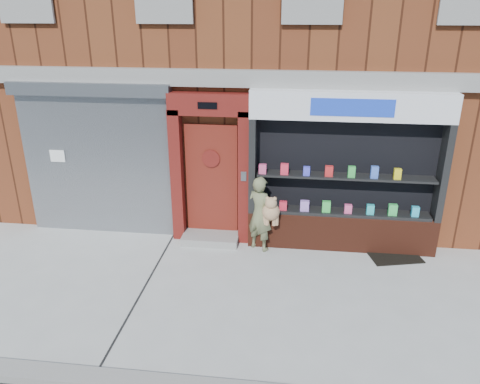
# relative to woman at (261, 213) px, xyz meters

# --- Properties ---
(ground) EXTENTS (80.00, 80.00, 0.00)m
(ground) POSITION_rel_woman_xyz_m (-0.26, -1.53, -0.75)
(ground) COLOR #9E9E99
(ground) RESTS_ON ground
(building) EXTENTS (12.00, 8.16, 8.00)m
(building) POSITION_rel_woman_xyz_m (-0.26, 4.46, 3.25)
(building) COLOR #5D2915
(building) RESTS_ON ground
(shutter_bay) EXTENTS (3.10, 0.30, 3.04)m
(shutter_bay) POSITION_rel_woman_xyz_m (-3.26, 0.39, 0.97)
(shutter_bay) COLOR gray
(shutter_bay) RESTS_ON ground
(red_door_bay) EXTENTS (1.52, 0.58, 2.90)m
(red_door_bay) POSITION_rel_woman_xyz_m (-1.01, 0.33, 0.71)
(red_door_bay) COLOR #5F1410
(red_door_bay) RESTS_ON ground
(pharmacy_bay) EXTENTS (3.50, 0.41, 3.00)m
(pharmacy_bay) POSITION_rel_woman_xyz_m (1.49, 0.28, 0.62)
(pharmacy_bay) COLOR #512013
(pharmacy_bay) RESTS_ON ground
(woman) EXTENTS (0.69, 0.57, 1.46)m
(woman) POSITION_rel_woman_xyz_m (0.00, 0.00, 0.00)
(woman) COLOR #696D48
(woman) RESTS_ON ground
(doormat) EXTENTS (1.05, 0.85, 0.02)m
(doormat) POSITION_rel_woman_xyz_m (2.49, 0.02, -0.74)
(doormat) COLOR black
(doormat) RESTS_ON ground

